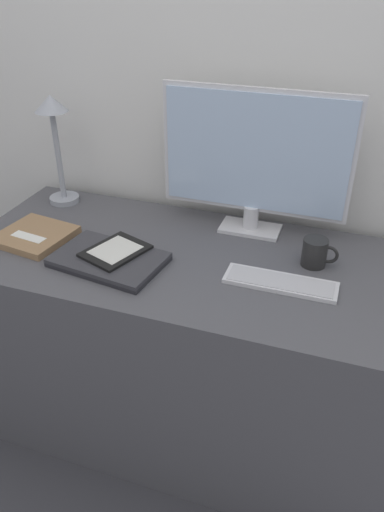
{
  "coord_description": "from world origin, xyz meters",
  "views": [
    {
      "loc": [
        0.38,
        -1.04,
        1.54
      ],
      "look_at": [
        -0.02,
        0.11,
        0.8
      ],
      "focal_mm": 35.0,
      "sensor_mm": 36.0,
      "label": 1
    }
  ],
  "objects_px": {
    "keyboard": "(280,282)",
    "desk_lamp": "(55,132)",
    "monitor": "(255,159)",
    "laptop": "(109,260)",
    "coffee_mug": "(315,252)",
    "notebook": "(35,236)",
    "ereader": "(115,251)"
  },
  "relations": [
    {
      "from": "keyboard",
      "to": "coffee_mug",
      "type": "bearing_deg",
      "value": 60.98
    },
    {
      "from": "desk_lamp",
      "to": "notebook",
      "type": "height_order",
      "value": "desk_lamp"
    },
    {
      "from": "laptop",
      "to": "ereader",
      "type": "height_order",
      "value": "ereader"
    },
    {
      "from": "ereader",
      "to": "notebook",
      "type": "xyz_separation_m",
      "value": [
        -0.31,
        0.03,
        -0.02
      ]
    },
    {
      "from": "desk_lamp",
      "to": "notebook",
      "type": "distance_m",
      "value": 0.38
    },
    {
      "from": "ereader",
      "to": "desk_lamp",
      "type": "distance_m",
      "value": 0.54
    },
    {
      "from": "monitor",
      "to": "laptop",
      "type": "bearing_deg",
      "value": -135.59
    },
    {
      "from": "laptop",
      "to": "notebook",
      "type": "bearing_deg",
      "value": 169.57
    },
    {
      "from": "monitor",
      "to": "laptop",
      "type": "distance_m",
      "value": 0.55
    },
    {
      "from": "desk_lamp",
      "to": "keyboard",
      "type": "bearing_deg",
      "value": -17.77
    },
    {
      "from": "monitor",
      "to": "desk_lamp",
      "type": "distance_m",
      "value": 0.71
    },
    {
      "from": "ereader",
      "to": "desk_lamp",
      "type": "xyz_separation_m",
      "value": [
        -0.37,
        0.31,
        0.24
      ]
    },
    {
      "from": "keyboard",
      "to": "ereader",
      "type": "bearing_deg",
      "value": -176.53
    },
    {
      "from": "ereader",
      "to": "notebook",
      "type": "bearing_deg",
      "value": 174.87
    },
    {
      "from": "notebook",
      "to": "laptop",
      "type": "bearing_deg",
      "value": -10.43
    },
    {
      "from": "monitor",
      "to": "notebook",
      "type": "xyz_separation_m",
      "value": [
        -0.65,
        -0.29,
        -0.24
      ]
    },
    {
      "from": "keyboard",
      "to": "notebook",
      "type": "xyz_separation_m",
      "value": [
        -0.81,
        -0.0,
        0.0
      ]
    },
    {
      "from": "laptop",
      "to": "coffee_mug",
      "type": "relative_size",
      "value": 3.23
    },
    {
      "from": "laptop",
      "to": "notebook",
      "type": "height_order",
      "value": "same"
    },
    {
      "from": "monitor",
      "to": "desk_lamp",
      "type": "height_order",
      "value": "monitor"
    },
    {
      "from": "ereader",
      "to": "coffee_mug",
      "type": "relative_size",
      "value": 2.07
    },
    {
      "from": "desk_lamp",
      "to": "monitor",
      "type": "bearing_deg",
      "value": 0.81
    },
    {
      "from": "monitor",
      "to": "notebook",
      "type": "relative_size",
      "value": 2.49
    },
    {
      "from": "ereader",
      "to": "notebook",
      "type": "height_order",
      "value": "ereader"
    },
    {
      "from": "notebook",
      "to": "coffee_mug",
      "type": "relative_size",
      "value": 2.26
    },
    {
      "from": "keyboard",
      "to": "desk_lamp",
      "type": "relative_size",
      "value": 0.81
    },
    {
      "from": "laptop",
      "to": "desk_lamp",
      "type": "height_order",
      "value": "desk_lamp"
    },
    {
      "from": "notebook",
      "to": "coffee_mug",
      "type": "xyz_separation_m",
      "value": [
        0.88,
        0.14,
        0.03
      ]
    },
    {
      "from": "monitor",
      "to": "ereader",
      "type": "xyz_separation_m",
      "value": [
        -0.34,
        -0.32,
        -0.22
      ]
    },
    {
      "from": "desk_lamp",
      "to": "notebook",
      "type": "xyz_separation_m",
      "value": [
        0.06,
        -0.28,
        -0.26
      ]
    },
    {
      "from": "monitor",
      "to": "coffee_mug",
      "type": "relative_size",
      "value": 5.63
    },
    {
      "from": "coffee_mug",
      "to": "laptop",
      "type": "bearing_deg",
      "value": -161.66
    }
  ]
}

